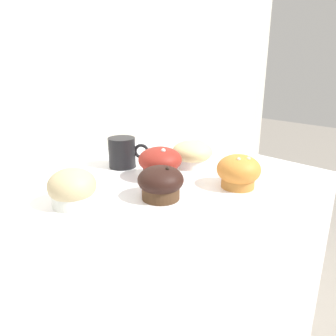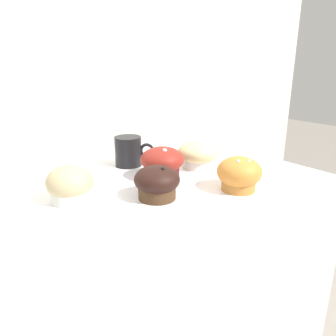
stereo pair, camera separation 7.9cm
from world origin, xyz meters
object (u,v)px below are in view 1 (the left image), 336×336
object	(u,v)px
muffin_front_left	(73,189)
muffin_front_right	(238,172)
muffin_back_left	(191,153)
coffee_cup	(123,152)
muffin_back_right	(161,183)
muffin_front_center	(160,163)

from	to	relation	value
muffin_front_left	muffin_front_right	world-z (taller)	same
muffin_back_left	coffee_cup	size ratio (longest dim) A/B	1.18
muffin_back_left	muffin_back_right	bearing A→B (deg)	-153.90
muffin_front_right	coffee_cup	world-z (taller)	coffee_cup
muffin_front_left	coffee_cup	bearing A→B (deg)	30.80
muffin_front_right	muffin_back_left	bearing A→B (deg)	77.23
muffin_back_left	muffin_front_left	xyz separation A→B (m)	(-0.38, -0.01, -0.00)
muffin_back_right	muffin_back_left	bearing A→B (deg)	26.10
muffin_front_left	coffee_cup	xyz separation A→B (m)	(0.23, 0.14, 0.01)
muffin_back_right	muffin_front_right	world-z (taller)	muffin_front_right
muffin_front_center	muffin_back_right	bearing A→B (deg)	-132.77
muffin_back_right	coffee_cup	size ratio (longest dim) A/B	1.04
muffin_back_right	muffin_front_right	size ratio (longest dim) A/B	0.97
muffin_back_right	muffin_front_left	xyz separation A→B (m)	(-0.16, 0.10, 0.00)
muffin_back_right	coffee_cup	xyz separation A→B (m)	(0.08, 0.24, 0.01)
muffin_front_left	coffee_cup	world-z (taller)	coffee_cup
muffin_front_right	muffin_front_center	bearing A→B (deg)	117.26
muffin_back_right	coffee_cup	distance (m)	0.25
muffin_back_right	muffin_front_center	bearing A→B (deg)	47.23
muffin_back_left	muffin_back_right	size ratio (longest dim) A/B	1.14
muffin_front_center	muffin_back_right	size ratio (longest dim) A/B	1.10
muffin_front_center	muffin_back_left	world-z (taller)	muffin_front_center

